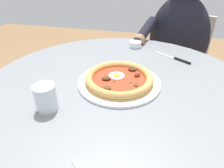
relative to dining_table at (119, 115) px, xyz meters
The scene contains 7 objects.
dining_table is the anchor object (origin of this frame).
pizza_on_plate 0.16m from the dining_table, 69.94° to the right, with size 0.31×0.31×0.04m.
water_glass 0.32m from the dining_table, 42.83° to the left, with size 0.07×0.07×0.08m.
steak_knife 0.39m from the dining_table, 127.42° to the right, with size 0.17×0.12×0.01m.
ramekin_capers 0.43m from the dining_table, 90.81° to the right, with size 0.06×0.06×0.03m.
diner_person 0.75m from the dining_table, 109.25° to the right, with size 0.48×0.48×1.16m.
cafe_chair_diner 0.88m from the dining_table, 109.38° to the right, with size 0.49×0.49×0.83m.
Camera 1 is at (-0.11, 0.62, 1.16)m, focal length 32.24 mm.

